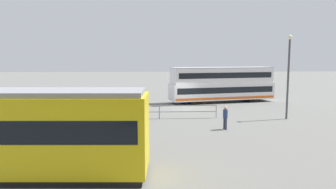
{
  "coord_description": "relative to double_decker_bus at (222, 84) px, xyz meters",
  "views": [
    {
      "loc": [
        3.07,
        29.83,
        4.88
      ],
      "look_at": [
        2.14,
        5.25,
        1.96
      ],
      "focal_mm": 32.97,
      "sensor_mm": 36.0,
      "label": 1
    }
  ],
  "objects": [
    {
      "name": "pedestrian_crossing",
      "position": [
        2.54,
        13.11,
        -1.07
      ],
      "size": [
        0.4,
        0.4,
        1.6
      ],
      "color": "#33384C",
      "rests_on": "ground"
    },
    {
      "name": "pedestrian_railing",
      "position": [
        7.01,
        9.12,
        -1.23
      ],
      "size": [
        9.36,
        0.22,
        1.08
      ],
      "color": "gray",
      "rests_on": "ground"
    },
    {
      "name": "pedestrian_near_railing",
      "position": [
        8.82,
        9.75,
        -0.94
      ],
      "size": [
        0.36,
        0.36,
        1.79
      ],
      "color": "#4C3F2D",
      "rests_on": "ground"
    },
    {
      "name": "info_sign",
      "position": [
        12.31,
        9.02,
        -0.31
      ],
      "size": [
        1.23,
        0.31,
        2.38
      ],
      "color": "slate",
      "rests_on": "ground"
    },
    {
      "name": "street_lamp",
      "position": [
        -3.22,
        9.64,
        1.93
      ],
      "size": [
        0.36,
        0.36,
        6.68
      ],
      "color": "#4C4C51",
      "rests_on": "ground"
    },
    {
      "name": "double_decker_bus",
      "position": [
        0.0,
        0.0,
        0.0
      ],
      "size": [
        11.94,
        5.11,
        3.87
      ],
      "color": "white",
      "rests_on": "ground"
    },
    {
      "name": "ground_plane",
      "position": [
        4.16,
        3.84,
        -1.98
      ],
      "size": [
        160.0,
        160.0,
        0.0
      ],
      "primitive_type": "plane",
      "color": "slate"
    }
  ]
}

